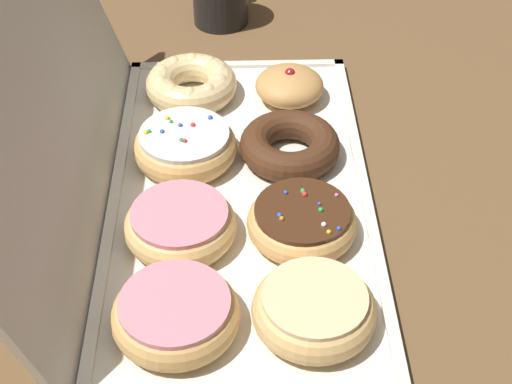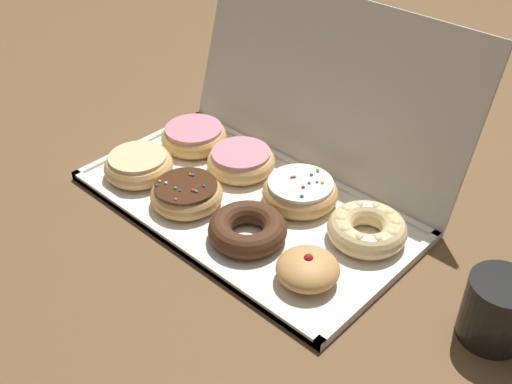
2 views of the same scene
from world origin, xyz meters
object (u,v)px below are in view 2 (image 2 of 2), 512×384
(jelly_filled_donut_3, at_px, (308,269))
(cruller_donut_7, at_px, (367,228))
(sprinkle_donut_1, at_px, (187,194))
(pink_frosted_donut_5, at_px, (241,161))
(donut_box, at_px, (244,205))
(sprinkle_donut_6, at_px, (300,191))
(chocolate_cake_ring_donut_2, at_px, (248,229))
(coffee_mug, at_px, (499,310))
(pink_frosted_donut_4, at_px, (194,136))
(glazed_ring_donut_0, at_px, (139,165))

(jelly_filled_donut_3, xyz_separation_m, cruller_donut_7, (0.01, 0.13, -0.00))
(sprinkle_donut_1, height_order, pink_frosted_donut_5, sprinkle_donut_1)
(donut_box, height_order, sprinkle_donut_1, sprinkle_donut_1)
(donut_box, xyz_separation_m, sprinkle_donut_1, (-0.07, -0.06, 0.02))
(sprinkle_donut_1, height_order, cruller_donut_7, sprinkle_donut_1)
(sprinkle_donut_6, bearing_deg, chocolate_cake_ring_donut_2, -89.47)
(sprinkle_donut_6, relative_size, cruller_donut_7, 1.03)
(cruller_donut_7, bearing_deg, coffee_mug, -9.46)
(sprinkle_donut_1, relative_size, sprinkle_donut_6, 0.95)
(jelly_filled_donut_3, xyz_separation_m, pink_frosted_donut_4, (-0.37, 0.13, -0.00))
(sprinkle_donut_6, bearing_deg, jelly_filled_donut_3, -46.73)
(glazed_ring_donut_0, bearing_deg, sprinkle_donut_1, 1.28)
(chocolate_cake_ring_donut_2, xyz_separation_m, jelly_filled_donut_3, (0.12, -0.01, 0.00))
(pink_frosted_donut_4, bearing_deg, sprinkle_donut_6, 0.39)
(pink_frosted_donut_5, relative_size, coffee_mug, 1.14)
(donut_box, bearing_deg, sprinkle_donut_6, 44.99)
(glazed_ring_donut_0, bearing_deg, donut_box, 19.78)
(chocolate_cake_ring_donut_2, xyz_separation_m, cruller_donut_7, (0.13, 0.12, 0.00))
(pink_frosted_donut_4, bearing_deg, cruller_donut_7, -0.13)
(pink_frosted_donut_5, xyz_separation_m, sprinkle_donut_6, (0.13, 0.00, 0.00))
(sprinkle_donut_1, relative_size, coffee_mug, 1.12)
(jelly_filled_donut_3, xyz_separation_m, pink_frosted_donut_5, (-0.26, 0.13, -0.00))
(chocolate_cake_ring_donut_2, xyz_separation_m, pink_frosted_donut_4, (-0.25, 0.12, 0.00))
(chocolate_cake_ring_donut_2, bearing_deg, donut_box, 137.38)
(glazed_ring_donut_0, xyz_separation_m, sprinkle_donut_6, (0.25, 0.13, 0.00))
(pink_frosted_donut_5, height_order, cruller_donut_7, cruller_donut_7)
(donut_box, bearing_deg, cruller_donut_7, 17.34)
(glazed_ring_donut_0, distance_m, cruller_donut_7, 0.40)
(cruller_donut_7, distance_m, coffee_mug, 0.22)
(chocolate_cake_ring_donut_2, distance_m, coffee_mug, 0.36)
(sprinkle_donut_1, distance_m, chocolate_cake_ring_donut_2, 0.13)
(glazed_ring_donut_0, height_order, chocolate_cake_ring_donut_2, glazed_ring_donut_0)
(glazed_ring_donut_0, height_order, sprinkle_donut_1, sprinkle_donut_1)
(donut_box, xyz_separation_m, chocolate_cake_ring_donut_2, (0.06, -0.06, 0.02))
(jelly_filled_donut_3, relative_size, pink_frosted_donut_5, 0.75)
(coffee_mug, bearing_deg, jelly_filled_donut_3, -158.46)
(cruller_donut_7, bearing_deg, pink_frosted_donut_5, 179.55)
(glazed_ring_donut_0, distance_m, sprinkle_donut_1, 0.12)
(jelly_filled_donut_3, height_order, sprinkle_donut_6, jelly_filled_donut_3)
(jelly_filled_donut_3, relative_size, sprinkle_donut_6, 0.72)
(sprinkle_donut_1, height_order, sprinkle_donut_6, sprinkle_donut_6)
(glazed_ring_donut_0, bearing_deg, coffee_mug, 8.61)
(pink_frosted_donut_5, distance_m, sprinkle_donut_6, 0.13)
(jelly_filled_donut_3, relative_size, coffee_mug, 0.85)
(chocolate_cake_ring_donut_2, bearing_deg, glazed_ring_donut_0, -178.31)
(sprinkle_donut_1, height_order, jelly_filled_donut_3, jelly_filled_donut_3)
(pink_frosted_donut_5, xyz_separation_m, coffee_mug, (0.49, -0.04, 0.02))
(glazed_ring_donut_0, distance_m, pink_frosted_donut_4, 0.13)
(coffee_mug, bearing_deg, pink_frosted_donut_4, 176.43)
(sprinkle_donut_1, xyz_separation_m, pink_frosted_donut_4, (-0.12, 0.13, 0.00))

